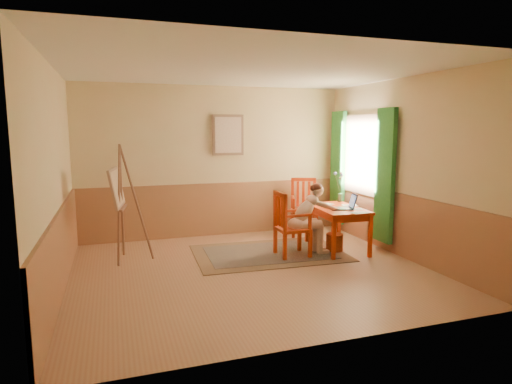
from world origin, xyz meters
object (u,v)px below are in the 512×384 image
object	(u,v)px
table	(337,213)
chair_back	(304,207)
chair_left	(290,224)
figure	(309,216)
laptop	(345,206)
easel	(119,192)

from	to	relation	value
table	chair_back	xyz separation A→B (m)	(-0.10, 1.10, -0.09)
table	chair_left	distance (m)	0.93
table	figure	world-z (taller)	figure
chair_left	laptop	xyz separation A→B (m)	(0.95, -0.05, 0.25)
table	chair_left	xyz separation A→B (m)	(-0.91, -0.13, -0.11)
table	chair_left	world-z (taller)	chair_left
figure	laptop	xyz separation A→B (m)	(0.62, -0.06, 0.13)
easel	table	bearing A→B (deg)	-8.38
table	laptop	xyz separation A→B (m)	(0.04, -0.18, 0.14)
chair_back	figure	world-z (taller)	figure
chair_back	easel	distance (m)	3.44
chair_back	laptop	size ratio (longest dim) A/B	2.35
table	laptop	size ratio (longest dim) A/B	2.70
figure	laptop	size ratio (longest dim) A/B	2.51
chair_back	easel	xyz separation A→B (m)	(-3.34, -0.60, 0.52)
chair_left	figure	bearing A→B (deg)	1.53
chair_back	laptop	bearing A→B (deg)	-84.17
chair_left	chair_back	size ratio (longest dim) A/B	0.96
table	chair_back	world-z (taller)	chair_back
figure	table	bearing A→B (deg)	12.07
table	easel	world-z (taller)	easel
table	easel	distance (m)	3.50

